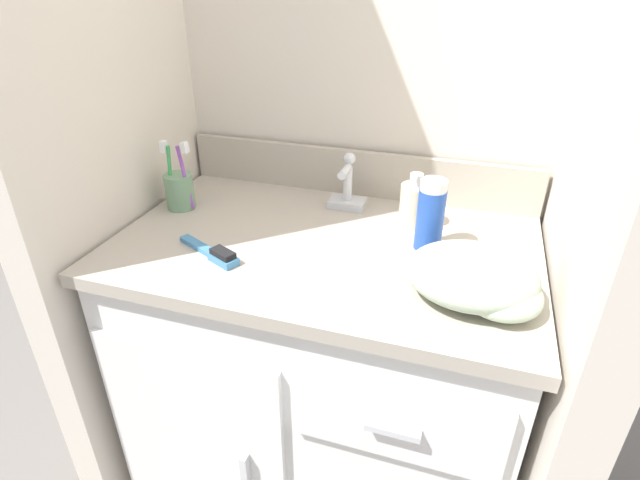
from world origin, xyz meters
name	(u,v)px	position (x,y,z in m)	size (l,w,h in m)	color
ground_plane	(323,466)	(0.00, 0.00, 0.00)	(6.00, 6.00, 0.00)	slate
wall_back	(366,54)	(0.00, 0.34, 1.10)	(1.10, 0.08, 2.20)	beige
wall_left	(98,66)	(-0.51, 0.00, 1.10)	(0.08, 0.66, 2.20)	beige
wall_right	(630,101)	(0.51, 0.00, 1.10)	(0.08, 0.66, 2.20)	beige
vanity	(322,366)	(0.00, 0.00, 0.39)	(0.92, 0.59, 0.75)	white
backsplash	(356,173)	(0.00, 0.28, 0.81)	(0.92, 0.02, 0.12)	#B2A899
sink_faucet	(347,189)	(0.00, 0.19, 0.80)	(0.09, 0.09, 0.14)	silver
toothbrush_cup	(180,189)	(-0.39, 0.06, 0.80)	(0.08, 0.07, 0.18)	gray
soap_dispenser	(414,204)	(0.17, 0.14, 0.81)	(0.07, 0.07, 0.13)	beige
shaving_cream_can	(430,215)	(0.22, 0.05, 0.83)	(0.06, 0.06, 0.16)	#234CB2
hairbrush	(215,253)	(-0.20, -0.13, 0.76)	(0.17, 0.10, 0.03)	teal
hand_towel	(478,279)	(0.33, -0.11, 0.79)	(0.24, 0.21, 0.09)	#A8BCA3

